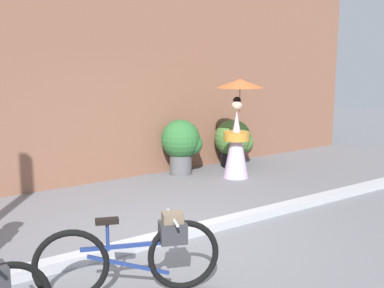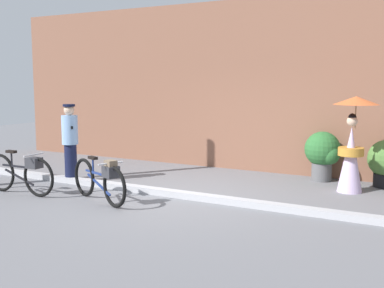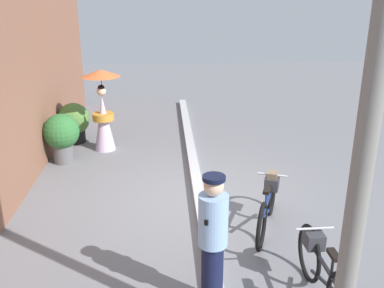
{
  "view_description": "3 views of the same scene",
  "coord_description": "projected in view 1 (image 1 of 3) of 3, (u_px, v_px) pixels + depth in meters",
  "views": [
    {
      "loc": [
        -3.03,
        -4.92,
        2.33
      ],
      "look_at": [
        0.68,
        0.45,
        1.11
      ],
      "focal_mm": 45.1,
      "sensor_mm": 36.0,
      "label": 1
    },
    {
      "loc": [
        4.49,
        -7.54,
        2.16
      ],
      "look_at": [
        0.07,
        0.5,
        0.95
      ],
      "focal_mm": 44.62,
      "sensor_mm": 36.0,
      "label": 2
    },
    {
      "loc": [
        -6.93,
        0.58,
        3.59
      ],
      "look_at": [
        0.03,
        0.13,
        1.08
      ],
      "focal_mm": 40.59,
      "sensor_mm": 36.0,
      "label": 3
    }
  ],
  "objects": [
    {
      "name": "potted_plant_small",
      "position": [
        234.0,
        141.0,
        10.15
      ],
      "size": [
        0.79,
        0.78,
        0.98
      ],
      "color": "black",
      "rests_on": "ground_plane"
    },
    {
      "name": "building_wall",
      "position": [
        66.0,
        71.0,
        8.44
      ],
      "size": [
        14.0,
        0.4,
        4.09
      ],
      "primitive_type": "cube",
      "color": "brown",
      "rests_on": "ground_plane"
    },
    {
      "name": "sidewalk_curb",
      "position": [
        168.0,
        237.0,
        6.09
      ],
      "size": [
        14.0,
        0.2,
        0.12
      ],
      "primitive_type": "cube",
      "color": "#B2B2B7",
      "rests_on": "ground_plane"
    },
    {
      "name": "ground_plane",
      "position": [
        168.0,
        241.0,
        6.1
      ],
      "size": [
        30.0,
        30.0,
        0.0
      ],
      "primitive_type": "plane",
      "color": "slate"
    },
    {
      "name": "person_with_parasol",
      "position": [
        237.0,
        127.0,
        9.1
      ],
      "size": [
        0.87,
        0.87,
        1.88
      ],
      "color": "silver",
      "rests_on": "ground_plane"
    },
    {
      "name": "potted_plant_by_door",
      "position": [
        182.0,
        143.0,
        9.39
      ],
      "size": [
        0.78,
        0.76,
        1.08
      ],
      "color": "#59595B",
      "rests_on": "ground_plane"
    },
    {
      "name": "bicycle_far_side",
      "position": [
        137.0,
        253.0,
        4.68
      ],
      "size": [
        1.71,
        0.74,
        0.81
      ],
      "color": "black",
      "rests_on": "ground_plane"
    }
  ]
}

